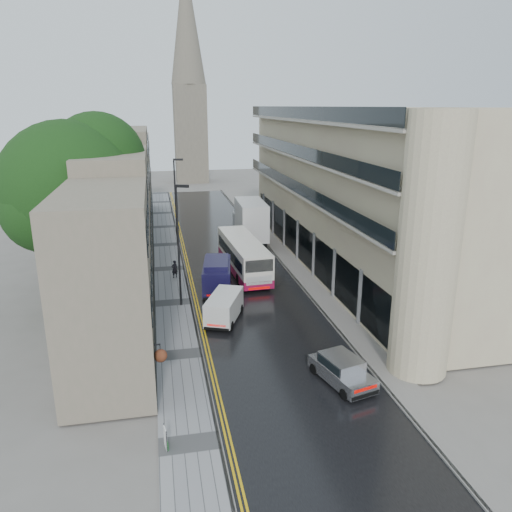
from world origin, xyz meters
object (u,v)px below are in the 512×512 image
object	(u,v)px
tree_far	(96,194)
lamp_post_far	(176,203)
silver_hatchback	(345,386)
white_lorry	(241,227)
tree_near	(72,214)
navy_van	(204,282)
lamp_post_near	(178,247)
estate_sign	(165,438)
cream_bus	(238,267)
pedestrian	(175,269)
white_van	(207,315)

from	to	relation	value
tree_far	lamp_post_far	xyz separation A→B (m)	(7.50, 2.60, -1.64)
tree_far	silver_hatchback	distance (m)	32.23
lamp_post_far	white_lorry	bearing A→B (deg)	-15.45
tree_far	lamp_post_far	world-z (taller)	tree_far
tree_near	white_lorry	distance (m)	19.72
tree_far	lamp_post_far	distance (m)	8.10
tree_far	white_lorry	distance (m)	14.42
lamp_post_far	tree_near	bearing A→B (deg)	-109.12
tree_near	navy_van	xyz separation A→B (m)	(9.00, -0.26, -5.57)
tree_far	lamp_post_near	world-z (taller)	tree_far
silver_hatchback	lamp_post_far	distance (m)	31.94
tree_far	white_lorry	world-z (taller)	tree_far
silver_hatchback	lamp_post_far	size ratio (longest dim) A/B	0.45
white_lorry	silver_hatchback	bearing A→B (deg)	-87.34
lamp_post_near	silver_hatchback	bearing A→B (deg)	-38.25
lamp_post_near	estate_sign	distance (m)	16.63
tree_far	estate_sign	xyz separation A→B (m)	(5.33, -30.49, -5.63)
tree_far	silver_hatchback	xyz separation A→B (m)	(14.27, -28.38, -5.45)
white_lorry	navy_van	distance (m)	14.18
tree_far	cream_bus	distance (m)	16.60
tree_near	tree_far	xyz separation A→B (m)	(0.30, 13.00, -0.72)
navy_van	estate_sign	distance (m)	17.58
pedestrian	lamp_post_near	world-z (taller)	lamp_post_near
white_lorry	estate_sign	xyz separation A→B (m)	(-8.57, -30.39, -1.78)
tree_near	white_lorry	world-z (taller)	tree_near
tree_near	navy_van	bearing A→B (deg)	-1.65
white_van	pedestrian	xyz separation A→B (m)	(-1.63, 10.44, -0.08)
cream_bus	estate_sign	distance (m)	20.90
tree_far	pedestrian	bearing A→B (deg)	-50.38
cream_bus	white_van	xyz separation A→B (m)	(-3.47, -7.93, -0.54)
tree_far	navy_van	xyz separation A→B (m)	(8.70, -13.26, -4.86)
lamp_post_far	tree_far	bearing A→B (deg)	-153.44
tree_far	white_lorry	size ratio (longest dim) A/B	1.39
silver_hatchback	lamp_post_far	bearing A→B (deg)	87.71
white_lorry	silver_hatchback	xyz separation A→B (m)	(0.37, -28.28, -1.60)
pedestrian	lamp_post_near	xyz separation A→B (m)	(0.16, -6.28, 3.67)
white_van	pedestrian	size ratio (longest dim) A/B	2.72
estate_sign	silver_hatchback	bearing A→B (deg)	4.15
white_lorry	lamp_post_far	world-z (taller)	lamp_post_far
white_van	lamp_post_far	bearing A→B (deg)	114.77
cream_bus	white_lorry	xyz separation A→B (m)	(2.07, 10.55, 0.87)
lamp_post_near	lamp_post_far	xyz separation A→B (m)	(0.60, 17.01, 0.04)
lamp_post_near	cream_bus	bearing A→B (deg)	61.30
white_van	tree_near	bearing A→B (deg)	169.67
navy_van	pedestrian	distance (m)	5.51
silver_hatchback	white_van	size ratio (longest dim) A/B	0.97
silver_hatchback	lamp_post_near	size ratio (longest dim) A/B	0.45
cream_bus	lamp_post_far	size ratio (longest dim) A/B	1.22
cream_bus	navy_van	bearing A→B (deg)	-143.27
tree_far	estate_sign	distance (m)	31.46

